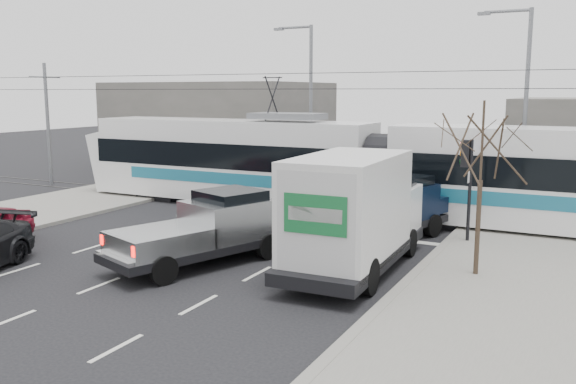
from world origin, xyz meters
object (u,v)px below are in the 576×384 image
at_px(bare_tree, 482,149).
at_px(street_lamp_far, 308,96).
at_px(tram, 382,169).
at_px(navy_pickup, 391,209).
at_px(street_lamp_near, 522,98).
at_px(traffic_signal, 467,168).
at_px(box_truck, 355,214).
at_px(silver_pickup, 211,228).
at_px(green_car, 210,228).

distance_m(bare_tree, street_lamp_far, 17.97).
relative_size(street_lamp_far, tram, 0.31).
bearing_deg(navy_pickup, street_lamp_near, 85.44).
relative_size(traffic_signal, street_lamp_far, 0.40).
bearing_deg(tram, bare_tree, -53.53).
xyz_separation_m(box_truck, navy_pickup, (-0.28, 4.48, -0.64)).
height_order(bare_tree, box_truck, bare_tree).
relative_size(bare_tree, street_lamp_near, 0.56).
height_order(tram, silver_pickup, tram).
relative_size(bare_tree, tram, 0.17).
xyz_separation_m(tram, silver_pickup, (-2.60, -9.13, -1.02)).
bearing_deg(silver_pickup, street_lamp_far, 124.19).
bearing_deg(traffic_signal, bare_tree, -74.24).
bearing_deg(street_lamp_far, box_truck, -59.90).
xyz_separation_m(bare_tree, silver_pickup, (-7.85, -2.04, -2.68)).
distance_m(tram, green_car, 8.48).
height_order(bare_tree, tram, tram).
bearing_deg(bare_tree, street_lamp_far, 131.12).
xyz_separation_m(traffic_signal, silver_pickup, (-6.73, -6.04, -1.63)).
distance_m(silver_pickup, box_truck, 4.62).
relative_size(box_truck, green_car, 1.58).
relative_size(traffic_signal, tram, 0.12).
bearing_deg(navy_pickup, box_truck, -67.69).
relative_size(navy_pickup, green_car, 1.27).
relative_size(street_lamp_far, green_car, 1.97).
height_order(street_lamp_near, tram, street_lamp_near).
distance_m(tram, box_truck, 8.23).
bearing_deg(box_truck, navy_pickup, 91.92).
bearing_deg(bare_tree, navy_pickup, 136.17).
xyz_separation_m(traffic_signal, box_truck, (-2.30, -4.92, -0.97)).
bearing_deg(tram, box_truck, -77.20).
distance_m(traffic_signal, silver_pickup, 9.19).
height_order(traffic_signal, silver_pickup, traffic_signal).
bearing_deg(street_lamp_near, box_truck, -104.18).
height_order(tram, box_truck, tram).
distance_m(traffic_signal, street_lamp_near, 7.91).
bearing_deg(street_lamp_far, tram, -44.47).
bearing_deg(tram, green_car, -116.92).
distance_m(street_lamp_near, street_lamp_far, 11.67).
bearing_deg(traffic_signal, box_truck, -115.00).
bearing_deg(green_car, street_lamp_near, 61.22).
xyz_separation_m(bare_tree, street_lamp_far, (-11.79, 13.50, 1.32)).
height_order(street_lamp_near, green_car, street_lamp_near).
xyz_separation_m(bare_tree, green_car, (-9.03, -0.36, -3.16)).
distance_m(traffic_signal, green_car, 9.26).
bearing_deg(street_lamp_near, silver_pickup, -119.20).
relative_size(silver_pickup, box_truck, 0.90).
bearing_deg(traffic_signal, street_lamp_far, 138.28).
distance_m(bare_tree, silver_pickup, 8.55).
xyz_separation_m(traffic_signal, navy_pickup, (-2.58, -0.44, -1.61)).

